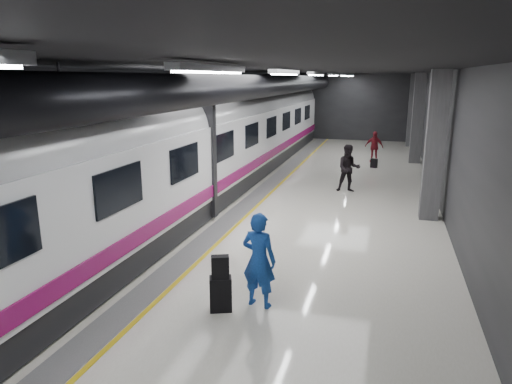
% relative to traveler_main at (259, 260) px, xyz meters
% --- Properties ---
extents(ground, '(40.00, 40.00, 0.00)m').
position_rel_traveler_main_xyz_m(ground, '(-1.02, 4.86, -0.93)').
color(ground, silver).
rests_on(ground, ground).
extents(platform_hall, '(10.02, 40.02, 4.51)m').
position_rel_traveler_main_xyz_m(platform_hall, '(-1.30, 5.82, 2.61)').
color(platform_hall, black).
rests_on(platform_hall, ground).
extents(train, '(3.05, 38.00, 4.05)m').
position_rel_traveler_main_xyz_m(train, '(-4.26, 4.86, 1.14)').
color(train, black).
rests_on(train, ground).
extents(traveler_main, '(0.74, 0.55, 1.86)m').
position_rel_traveler_main_xyz_m(traveler_main, '(0.00, 0.00, 0.00)').
color(traveler_main, '#174AB2').
rests_on(traveler_main, ground).
extents(suitcase_main, '(0.48, 0.39, 0.67)m').
position_rel_traveler_main_xyz_m(suitcase_main, '(-0.63, -0.39, -0.60)').
color(suitcase_main, black).
rests_on(suitcase_main, ground).
extents(shoulder_bag, '(0.37, 0.29, 0.44)m').
position_rel_traveler_main_xyz_m(shoulder_bag, '(-0.62, -0.42, -0.04)').
color(shoulder_bag, black).
rests_on(shoulder_bag, suitcase_main).
extents(traveler_far_a, '(0.99, 0.83, 1.81)m').
position_rel_traveler_main_xyz_m(traveler_far_a, '(0.81, 9.62, -0.02)').
color(traveler_far_a, black).
rests_on(traveler_far_a, ground).
extents(traveler_far_b, '(0.99, 0.57, 1.58)m').
position_rel_traveler_main_xyz_m(traveler_far_b, '(1.50, 16.46, -0.14)').
color(traveler_far_b, maroon).
rests_on(traveler_far_b, ground).
extents(suitcase_far, '(0.35, 0.29, 0.45)m').
position_rel_traveler_main_xyz_m(suitcase_far, '(1.59, 14.82, -0.71)').
color(suitcase_far, black).
rests_on(suitcase_far, ground).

